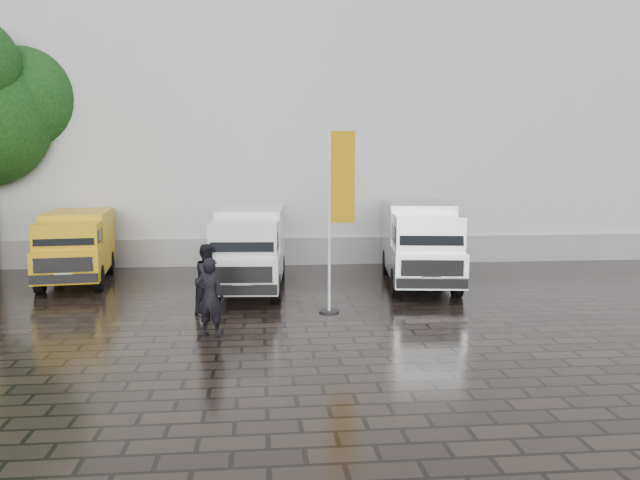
# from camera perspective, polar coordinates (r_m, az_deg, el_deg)

# --- Properties ---
(ground) EXTENTS (120.00, 120.00, 0.00)m
(ground) POSITION_cam_1_polar(r_m,az_deg,el_deg) (15.39, 1.92, -6.97)
(ground) COLOR black
(ground) RESTS_ON ground
(exhibition_hall) EXTENTS (44.00, 16.00, 12.00)m
(exhibition_hall) POSITION_cam_1_polar(r_m,az_deg,el_deg) (31.14, 1.80, 11.21)
(exhibition_hall) COLOR silver
(exhibition_hall) RESTS_ON ground
(hall_plinth) EXTENTS (44.00, 0.15, 1.00)m
(hall_plinth) POSITION_cam_1_polar(r_m,az_deg,el_deg) (23.32, 4.27, -0.94)
(hall_plinth) COLOR gray
(hall_plinth) RESTS_ON ground
(van_yellow) EXTENTS (2.41, 4.95, 2.19)m
(van_yellow) POSITION_cam_1_polar(r_m,az_deg,el_deg) (20.92, -21.36, -0.67)
(van_yellow) COLOR #E7AD0C
(van_yellow) RESTS_ON ground
(van_white) EXTENTS (2.23, 5.64, 2.39)m
(van_white) POSITION_cam_1_polar(r_m,az_deg,el_deg) (18.49, -6.37, -0.87)
(van_white) COLOR white
(van_white) RESTS_ON ground
(van_silver) EXTENTS (2.67, 5.98, 2.50)m
(van_silver) POSITION_cam_1_polar(r_m,az_deg,el_deg) (19.46, 9.04, -0.36)
(van_silver) COLOR #A1A4A6
(van_silver) RESTS_ON ground
(flagpole) EXTENTS (0.88, 0.50, 4.69)m
(flagpole) POSITION_cam_1_polar(r_m,az_deg,el_deg) (15.42, 1.54, 2.85)
(flagpole) COLOR black
(flagpole) RESTS_ON ground
(wheelie_bin) EXTENTS (0.75, 0.75, 1.11)m
(wheelie_bin) POSITION_cam_1_polar(r_m,az_deg,el_deg) (23.20, 9.71, -0.92)
(wheelie_bin) COLOR black
(wheelie_bin) RESTS_ON ground
(person_front) EXTENTS (0.73, 0.61, 1.72)m
(person_front) POSITION_cam_1_polar(r_m,az_deg,el_deg) (13.65, -10.00, -5.17)
(person_front) COLOR black
(person_front) RESTS_ON ground
(person_tent) EXTENTS (1.02, 1.07, 1.73)m
(person_tent) POSITION_cam_1_polar(r_m,az_deg,el_deg) (15.82, -10.17, -3.48)
(person_tent) COLOR black
(person_tent) RESTS_ON ground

